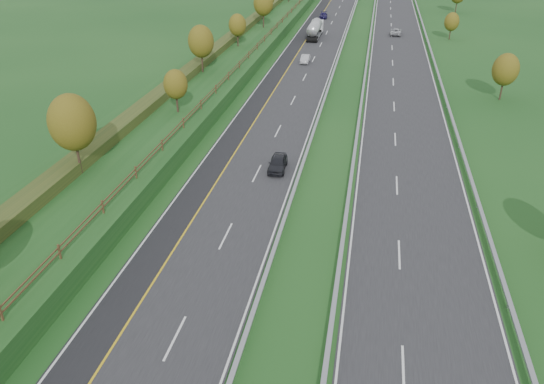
% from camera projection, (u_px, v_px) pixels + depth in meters
% --- Properties ---
extents(ground, '(400.00, 400.00, 0.00)m').
position_uv_depth(ground, '(339.00, 113.00, 70.25)').
color(ground, '#174217').
rests_on(ground, ground).
extents(near_carriageway, '(10.50, 200.00, 0.04)m').
position_uv_depth(near_carriageway, '(286.00, 98.00, 75.91)').
color(near_carriageway, '#242427').
rests_on(near_carriageway, ground).
extents(far_carriageway, '(10.50, 200.00, 0.04)m').
position_uv_depth(far_carriageway, '(403.00, 105.00, 73.16)').
color(far_carriageway, '#242427').
rests_on(far_carriageway, ground).
extents(hard_shoulder, '(3.00, 200.00, 0.04)m').
position_uv_depth(hard_shoulder, '(260.00, 96.00, 76.53)').
color(hard_shoulder, black).
rests_on(hard_shoulder, ground).
extents(lane_markings, '(26.75, 200.00, 0.01)m').
position_uv_depth(lane_markings, '(330.00, 101.00, 74.72)').
color(lane_markings, silver).
rests_on(lane_markings, near_carriageway).
extents(embankment_left, '(12.00, 200.00, 2.00)m').
position_uv_depth(embankment_left, '(198.00, 86.00, 77.62)').
color(embankment_left, '#174217').
rests_on(embankment_left, ground).
extents(hedge_left, '(2.20, 180.00, 1.10)m').
position_uv_depth(hedge_left, '(184.00, 75.00, 77.23)').
color(hedge_left, '#2B3D19').
rests_on(hedge_left, embankment_left).
extents(fence_left, '(0.12, 189.06, 1.20)m').
position_uv_depth(fence_left, '(227.00, 77.00, 75.70)').
color(fence_left, '#422B19').
rests_on(fence_left, embankment_left).
extents(median_barrier_near, '(0.32, 200.00, 0.71)m').
position_uv_depth(median_barrier_near, '(325.00, 96.00, 74.68)').
color(median_barrier_near, '#92949A').
rests_on(median_barrier_near, ground).
extents(median_barrier_far, '(0.32, 200.00, 0.71)m').
position_uv_depth(median_barrier_far, '(362.00, 98.00, 73.83)').
color(median_barrier_far, '#92949A').
rests_on(median_barrier_far, ground).
extents(outer_barrier_far, '(0.32, 200.00, 0.71)m').
position_uv_depth(outer_barrier_far, '(447.00, 103.00, 71.91)').
color(outer_barrier_far, '#92949A').
rests_on(outer_barrier_far, ground).
extents(trees_left, '(6.64, 164.30, 7.66)m').
position_uv_depth(trees_left, '(191.00, 55.00, 72.12)').
color(trees_left, '#2D2116').
rests_on(trees_left, embankment_left).
extents(trees_far, '(8.45, 118.60, 7.12)m').
position_uv_depth(trees_far, '(478.00, 35.00, 94.28)').
color(trees_far, '#2D2116').
rests_on(trees_far, ground).
extents(road_tanker, '(2.40, 11.22, 3.46)m').
position_uv_depth(road_tanker, '(315.00, 28.00, 111.35)').
color(road_tanker, silver).
rests_on(road_tanker, near_carriageway).
extents(car_dark_near, '(1.89, 4.35, 1.46)m').
position_uv_depth(car_dark_near, '(278.00, 163.00, 54.49)').
color(car_dark_near, black).
rests_on(car_dark_near, near_carriageway).
extents(car_silver_mid, '(1.43, 4.07, 1.34)m').
position_uv_depth(car_silver_mid, '(305.00, 59.00, 93.20)').
color(car_silver_mid, '#A6A7AB').
rests_on(car_silver_mid, near_carriageway).
extents(car_small_far, '(2.14, 4.70, 1.33)m').
position_uv_depth(car_small_far, '(324.00, 15.00, 131.97)').
color(car_small_far, '#19143F').
rests_on(car_small_far, near_carriageway).
extents(car_oncoming, '(2.57, 5.13, 1.39)m').
position_uv_depth(car_oncoming, '(396.00, 32.00, 114.07)').
color(car_oncoming, '#B4B5B9').
rests_on(car_oncoming, far_carriageway).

